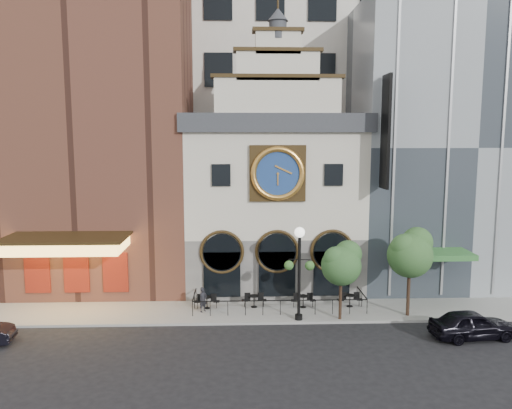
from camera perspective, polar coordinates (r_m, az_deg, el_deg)
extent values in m
plane|color=black|center=(29.93, 2.99, -13.55)|extent=(120.00, 120.00, 0.00)
cube|color=gray|center=(32.24, 2.60, -11.81)|extent=(44.00, 5.00, 0.15)
cube|color=#605E5B|center=(36.91, 1.92, -5.91)|extent=(12.00, 8.00, 4.00)
cube|color=beige|center=(36.01, 1.96, 2.62)|extent=(12.00, 8.00, 7.00)
cube|color=#2D3035|center=(35.88, 2.00, 9.16)|extent=(12.60, 8.60, 1.20)
cube|color=#30220E|center=(31.88, 2.48, 3.58)|extent=(3.60, 0.25, 3.60)
cylinder|color=navy|center=(31.74, 2.50, 3.56)|extent=(3.10, 0.12, 3.10)
torus|color=gold|center=(31.66, 2.51, 3.55)|extent=(3.46, 0.36, 3.46)
cylinder|color=#2D3035|center=(32.94, 2.51, 19.27)|extent=(1.10, 1.10, 1.10)
cone|color=#2D3035|center=(33.14, 2.52, 20.88)|extent=(1.30, 1.30, 0.80)
cube|color=#573025|center=(39.25, -17.82, 9.99)|extent=(14.00, 12.00, 25.00)
cube|color=#FFBF59|center=(32.51, -20.88, -4.33)|extent=(7.00, 3.40, 0.70)
cube|color=#30220E|center=(32.43, -20.92, -3.55)|extent=(7.40, 3.80, 0.15)
cube|color=maroon|center=(34.54, -19.82, -7.34)|extent=(5.60, 0.15, 2.60)
cube|color=gray|center=(40.84, 20.40, 6.26)|extent=(14.00, 12.00, 20.00)
cube|color=#387B38|center=(33.86, 19.79, -5.37)|extent=(4.50, 2.40, 0.35)
cube|color=black|center=(32.10, 14.59, 8.01)|extent=(0.18, 1.60, 7.00)
cube|color=beige|center=(48.71, 1.00, 18.56)|extent=(20.00, 16.00, 40.00)
cylinder|color=black|center=(31.95, -5.63, -10.48)|extent=(0.68, 0.68, 0.03)
cylinder|color=black|center=(32.07, -5.62, -11.11)|extent=(0.06, 0.06, 0.72)
cylinder|color=black|center=(32.03, -0.23, -10.40)|extent=(0.68, 0.68, 0.03)
cylinder|color=black|center=(32.15, -0.23, -11.03)|extent=(0.06, 0.06, 0.72)
cylinder|color=black|center=(32.14, 5.42, -10.37)|extent=(0.68, 0.68, 0.03)
cylinder|color=black|center=(32.25, 5.41, -11.00)|extent=(0.06, 0.06, 0.72)
cylinder|color=black|center=(32.69, 10.69, -10.16)|extent=(0.68, 0.68, 0.03)
cylinder|color=black|center=(32.80, 10.67, -10.77)|extent=(0.06, 0.06, 0.72)
imported|color=black|center=(30.16, 23.47, -12.47)|extent=(4.71, 2.29, 1.55)
imported|color=black|center=(31.42, -6.07, -10.75)|extent=(0.65, 0.66, 1.54)
cylinder|color=black|center=(29.56, 4.95, -8.38)|extent=(0.18, 0.18, 5.04)
cylinder|color=black|center=(30.30, 4.90, -12.69)|extent=(0.44, 0.44, 0.30)
sphere|color=white|center=(28.92, 5.01, -3.19)|extent=(0.61, 0.61, 0.61)
sphere|color=#356127|center=(29.35, 3.78, -6.95)|extent=(0.56, 0.56, 0.56)
sphere|color=#356127|center=(29.38, 6.15, -6.96)|extent=(0.56, 0.56, 0.56)
cylinder|color=#382619|center=(30.32, 9.62, -10.53)|extent=(0.18, 0.18, 2.52)
sphere|color=#285522|center=(29.76, 9.71, -6.91)|extent=(2.34, 2.34, 2.34)
sphere|color=#285522|center=(29.96, 10.48, -5.58)|extent=(1.62, 1.62, 1.62)
sphere|color=#285522|center=(29.41, 9.11, -6.16)|extent=(1.44, 1.44, 1.44)
cylinder|color=#382619|center=(31.79, 17.02, -9.56)|extent=(0.21, 0.21, 2.89)
sphere|color=#2B5722|center=(31.21, 17.18, -5.58)|extent=(2.68, 2.68, 2.68)
sphere|color=#2B5722|center=(31.51, 17.94, -4.14)|extent=(1.85, 1.85, 1.85)
sphere|color=#2B5722|center=(30.77, 16.62, -4.76)|extent=(1.65, 1.65, 1.65)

